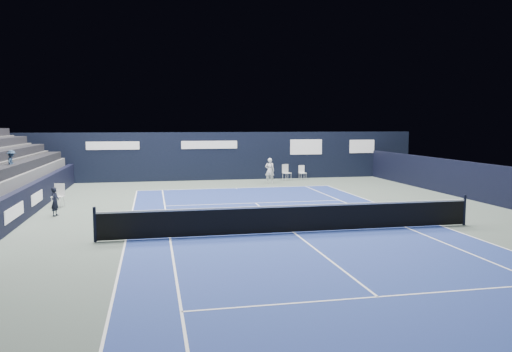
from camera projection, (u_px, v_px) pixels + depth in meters
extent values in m
plane|color=#4A574F|center=(279.00, 221.00, 18.71)|extent=(48.00, 48.00, 0.00)
cube|color=navy|center=(294.00, 233.00, 16.76)|extent=(10.97, 23.77, 0.01)
cube|color=black|center=(465.00, 180.00, 24.64)|extent=(0.30, 22.00, 1.80)
cube|color=silver|center=(287.00, 173.00, 32.14)|extent=(0.58, 0.56, 0.04)
cube|color=silver|center=(285.00, 168.00, 32.29)|extent=(0.45, 0.17, 0.55)
cylinder|color=silver|center=(288.00, 176.00, 32.43)|extent=(0.03, 0.03, 0.48)
cylinder|color=silver|center=(283.00, 177.00, 32.23)|extent=(0.03, 0.03, 0.48)
cylinder|color=silver|center=(291.00, 177.00, 32.11)|extent=(0.03, 0.03, 0.48)
cylinder|color=silver|center=(286.00, 177.00, 31.91)|extent=(0.03, 0.03, 0.48)
cube|color=silver|center=(303.00, 173.00, 32.70)|extent=(0.45, 0.44, 0.04)
cube|color=silver|center=(301.00, 169.00, 32.85)|extent=(0.41, 0.08, 0.49)
cylinder|color=silver|center=(304.00, 176.00, 32.93)|extent=(0.02, 0.02, 0.43)
cylinder|color=silver|center=(299.00, 176.00, 32.82)|extent=(0.02, 0.02, 0.43)
cylinder|color=silver|center=(306.00, 176.00, 32.62)|extent=(0.02, 0.02, 0.43)
cylinder|color=silver|center=(301.00, 177.00, 32.51)|extent=(0.02, 0.02, 0.43)
cube|color=silver|center=(58.00, 197.00, 21.79)|extent=(0.55, 0.53, 0.04)
cube|color=silver|center=(60.00, 190.00, 21.97)|extent=(0.45, 0.14, 0.54)
cylinder|color=silver|center=(64.00, 201.00, 21.99)|extent=(0.03, 0.03, 0.48)
cylinder|color=silver|center=(56.00, 201.00, 22.01)|extent=(0.03, 0.03, 0.48)
cylinder|color=silver|center=(61.00, 203.00, 21.62)|extent=(0.03, 0.03, 0.48)
cylinder|color=silver|center=(52.00, 203.00, 21.64)|extent=(0.03, 0.03, 0.48)
imported|color=black|center=(55.00, 202.00, 19.78)|extent=(0.38, 0.48, 1.15)
cube|color=white|center=(236.00, 188.00, 28.34)|extent=(10.97, 0.06, 0.00)
cube|color=white|center=(441.00, 226.00, 17.87)|extent=(0.06, 23.77, 0.00)
cube|color=white|center=(126.00, 240.00, 15.65)|extent=(0.06, 23.77, 0.00)
cube|color=white|center=(406.00, 227.00, 17.60)|extent=(0.06, 23.77, 0.00)
cube|color=white|center=(170.00, 238.00, 15.93)|extent=(0.06, 23.77, 0.00)
cube|color=white|center=(255.00, 203.00, 23.00)|extent=(8.23, 0.06, 0.00)
cube|color=white|center=(378.00, 297.00, 10.53)|extent=(8.23, 0.06, 0.00)
cube|color=white|center=(294.00, 232.00, 16.76)|extent=(0.06, 12.80, 0.00)
cube|color=white|center=(236.00, 188.00, 28.19)|extent=(0.06, 0.30, 0.00)
cylinder|color=black|center=(464.00, 210.00, 18.00)|extent=(0.10, 0.10, 1.10)
cylinder|color=black|center=(95.00, 224.00, 15.41)|extent=(0.10, 0.10, 1.10)
cube|color=black|center=(294.00, 219.00, 16.72)|extent=(12.80, 0.03, 0.86)
cube|color=white|center=(294.00, 206.00, 16.67)|extent=(12.80, 0.05, 0.06)
cube|color=black|center=(224.00, 156.00, 32.67)|extent=(26.00, 0.60, 3.10)
cube|color=silver|center=(113.00, 146.00, 30.86)|extent=(3.20, 0.02, 0.50)
cube|color=silver|center=(209.00, 145.00, 32.08)|extent=(3.60, 0.02, 0.50)
cube|color=silver|center=(306.00, 147.00, 33.41)|extent=(2.20, 0.02, 1.00)
cube|color=silver|center=(362.00, 146.00, 34.22)|extent=(1.80, 0.02, 0.90)
cube|color=black|center=(33.00, 198.00, 20.62)|extent=(0.30, 22.00, 1.20)
cube|color=silver|center=(14.00, 212.00, 17.25)|extent=(0.02, 2.40, 0.45)
cube|color=silver|center=(37.00, 198.00, 20.66)|extent=(0.02, 2.00, 0.45)
cube|color=#4D4D50|center=(23.00, 190.00, 21.45)|extent=(0.90, 16.00, 1.65)
cube|color=#444446|center=(0.00, 185.00, 21.24)|extent=(0.90, 16.00, 2.10)
cube|color=black|center=(22.00, 166.00, 21.34)|extent=(0.63, 15.20, 0.40)
imported|color=#21334D|center=(12.00, 162.00, 19.81)|extent=(0.40, 0.64, 0.96)
imported|color=silver|center=(270.00, 171.00, 30.62)|extent=(0.66, 0.54, 1.56)
cylinder|color=black|center=(268.00, 167.00, 30.27)|extent=(0.03, 0.29, 0.13)
torus|color=black|center=(269.00, 165.00, 30.02)|extent=(0.30, 0.13, 0.29)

